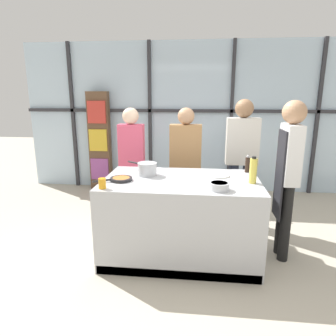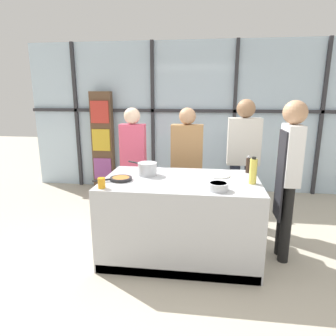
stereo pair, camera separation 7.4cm
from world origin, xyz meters
name	(u,v)px [view 2 (the right image)]	position (x,y,z in m)	size (l,w,h in m)	color
ground_plane	(180,253)	(0.00, 0.00, 0.00)	(18.00, 18.00, 0.00)	#BCB29E
back_window_wall	(193,118)	(0.00, 2.55, 1.40)	(6.40, 0.10, 2.80)	silver
bookshelf	(103,141)	(-1.74, 2.37, 0.95)	(0.41, 0.19, 1.90)	brown
demo_island	(180,217)	(0.00, 0.00, 0.46)	(1.74, 1.05, 0.92)	#B7BABF
chef	(289,169)	(1.17, 0.07, 1.06)	(0.25, 0.36, 1.79)	black
spectator_far_left	(133,155)	(-0.78, 0.96, 0.98)	(0.36, 0.23, 1.67)	#47382D
spectator_center_left	(187,159)	(0.00, 0.96, 0.95)	(0.45, 0.23, 1.67)	#232838
spectator_center_right	(243,155)	(0.78, 0.96, 1.02)	(0.44, 0.25, 1.79)	#232838
frying_pan	(120,179)	(-0.66, -0.13, 0.94)	(0.40, 0.29, 0.04)	#232326
saucepan	(147,169)	(-0.41, 0.13, 1.00)	(0.38, 0.28, 0.15)	silver
white_plate	(218,176)	(0.42, 0.19, 0.93)	(0.26, 0.26, 0.01)	white
mixing_bowl	(218,186)	(0.40, -0.35, 0.96)	(0.20, 0.20, 0.08)	silver
oil_bottle	(253,171)	(0.77, -0.07, 1.06)	(0.08, 0.08, 0.29)	#E0CC4C
pepper_grinder	(248,165)	(0.78, 0.39, 1.02)	(0.05, 0.05, 0.21)	#332319
juice_glass_near	(102,183)	(-0.77, -0.42, 0.98)	(0.08, 0.08, 0.11)	orange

